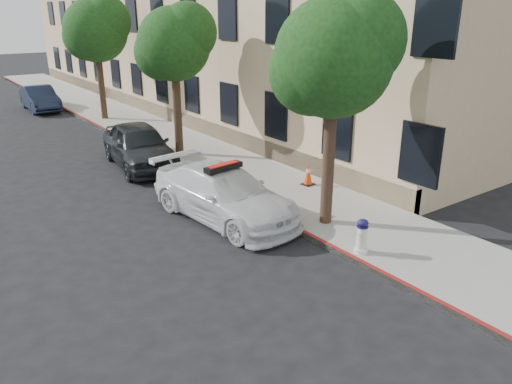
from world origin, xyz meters
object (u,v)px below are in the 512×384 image
at_px(police_car, 224,194).
at_px(traffic_cone, 308,175).
at_px(parked_car_mid, 139,145).
at_px(fire_hydrant, 362,236).
at_px(parked_car_far, 40,98).

relative_size(police_car, traffic_cone, 7.56).
height_order(police_car, parked_car_mid, parked_car_mid).
relative_size(parked_car_mid, fire_hydrant, 5.62).
distance_m(police_car, traffic_cone, 3.39).
xyz_separation_m(police_car, parked_car_mid, (0.10, 5.73, 0.08)).
xyz_separation_m(parked_car_mid, traffic_cone, (3.26, -5.31, -0.30)).
bearing_deg(fire_hydrant, parked_car_far, 79.63).
distance_m(parked_car_mid, parked_car_far, 13.07).
relative_size(parked_car_mid, traffic_cone, 6.94).
height_order(parked_car_mid, fire_hydrant, parked_car_mid).
xyz_separation_m(fire_hydrant, traffic_cone, (2.11, 4.17, -0.07)).
bearing_deg(fire_hydrant, parked_car_mid, 83.20).
bearing_deg(police_car, parked_car_mid, 82.14).
relative_size(parked_car_mid, parked_car_far, 1.12).
bearing_deg(parked_car_far, parked_car_mid, -88.20).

